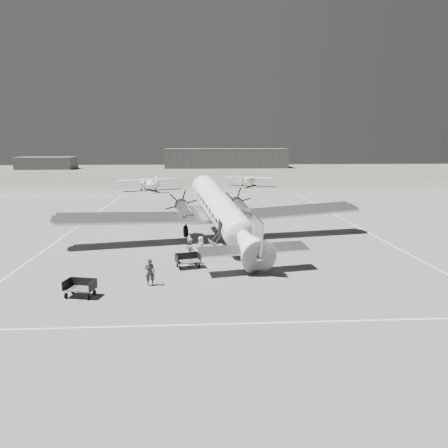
{
  "coord_description": "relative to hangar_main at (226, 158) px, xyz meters",
  "views": [
    {
      "loc": [
        -5.1,
        -34.45,
        8.98
      ],
      "look_at": [
        -2.9,
        1.33,
        2.2
      ],
      "focal_mm": 35.0,
      "sensor_mm": 36.0,
      "label": 1
    }
  ],
  "objects": [
    {
      "name": "ground",
      "position": [
        -5.0,
        -120.0,
        -3.3
      ],
      "size": [
        260.0,
        260.0,
        0.0
      ],
      "primitive_type": "plane",
      "color": "slate",
      "rests_on": "ground"
    },
    {
      "name": "taxi_line_near",
      "position": [
        -5.0,
        -134.0,
        -3.29
      ],
      "size": [
        60.0,
        0.15,
        0.01
      ],
      "primitive_type": "cube",
      "color": "white",
      "rests_on": "ground"
    },
    {
      "name": "taxi_line_right",
      "position": [
        7.0,
        -120.0,
        -3.29
      ],
      "size": [
        0.15,
        80.0,
        0.01
      ],
      "primitive_type": "cube",
      "color": "white",
      "rests_on": "ground"
    },
    {
      "name": "taxi_line_left",
      "position": [
        -23.0,
        -110.0,
        -3.29
      ],
      "size": [
        0.15,
        60.0,
        0.01
      ],
      "primitive_type": "cube",
      "color": "white",
      "rests_on": "ground"
    },
    {
      "name": "taxi_line_horizon",
      "position": [
        -5.0,
        -80.0,
        -3.29
      ],
      "size": [
        90.0,
        0.15,
        0.01
      ],
      "primitive_type": "cube",
      "color": "white",
      "rests_on": "ground"
    },
    {
      "name": "grass_infield",
      "position": [
        -5.0,
        -25.0,
        -3.3
      ],
      "size": [
        260.0,
        90.0,
        0.01
      ],
      "primitive_type": "cube",
      "color": "#676457",
      "rests_on": "ground"
    },
    {
      "name": "hangar_main",
      "position": [
        0.0,
        0.0,
        0.0
      ],
      "size": [
        42.0,
        14.0,
        6.6
      ],
      "color": "slate",
      "rests_on": "ground"
    },
    {
      "name": "shed_secondary",
      "position": [
        -60.0,
        -5.0,
        -1.3
      ],
      "size": [
        18.0,
        10.0,
        4.0
      ],
      "primitive_type": "cube",
      "color": "#505050",
      "rests_on": "ground"
    },
    {
      "name": "dc3_airliner",
      "position": [
        -7.9,
        -116.67,
        -0.56
      ],
      "size": [
        32.21,
        25.34,
        5.48
      ],
      "primitive_type": null,
      "rotation": [
        0.0,
        0.0,
        0.2
      ],
      "color": "#B8B8BB",
      "rests_on": "ground"
    },
    {
      "name": "light_plane_left",
      "position": [
        -19.12,
        -72.68,
        -2.11
      ],
      "size": [
        14.27,
        13.17,
        2.38
      ],
      "primitive_type": null,
      "rotation": [
        0.0,
        0.0,
        0.42
      ],
      "color": "white",
      "rests_on": "ground"
    },
    {
      "name": "light_plane_right",
      "position": [
        0.26,
        -65.99,
        -2.23
      ],
      "size": [
        12.77,
        11.8,
        2.13
      ],
      "primitive_type": null,
      "rotation": [
        0.0,
        0.0,
        -0.42
      ],
      "color": "white",
      "rests_on": "ground"
    },
    {
      "name": "baggage_cart_near",
      "position": [
        -10.83,
        -123.93,
        -2.78
      ],
      "size": [
        2.11,
        1.73,
        1.03
      ],
      "primitive_type": null,
      "rotation": [
        0.0,
        0.0,
        0.27
      ],
      "color": "#505050",
      "rests_on": "ground"
    },
    {
      "name": "baggage_cart_far",
      "position": [
        -17.05,
        -129.53,
        -2.79
      ],
      "size": [
        2.04,
        1.65,
        1.02
      ],
      "primitive_type": null,
      "rotation": [
        0.0,
        0.0,
        -0.23
      ],
      "color": "#505050",
      "rests_on": "ground"
    },
    {
      "name": "ground_crew",
      "position": [
        -13.16,
        -127.68,
        -2.44
      ],
      "size": [
        0.67,
        0.48,
        1.73
      ],
      "primitive_type": "imported",
      "rotation": [
        0.0,
        0.0,
        3.26
      ],
      "color": "#2E2E2E",
      "rests_on": "ground"
    },
    {
      "name": "ramp_agent",
      "position": [
        -10.68,
        -122.8,
        -2.32
      ],
      "size": [
        0.96,
        1.11,
        1.97
      ],
      "primitive_type": "imported",
      "rotation": [
        0.0,
        0.0,
        1.83
      ],
      "color": "silver",
      "rests_on": "ground"
    },
    {
      "name": "passenger",
      "position": [
        -9.86,
        -120.68,
        -2.5
      ],
      "size": [
        0.56,
        0.82,
        1.6
      ],
      "primitive_type": "imported",
      "rotation": [
        0.0,
        0.0,
        1.5
      ],
      "color": "#B8B8B6",
      "rests_on": "ground"
    }
  ]
}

